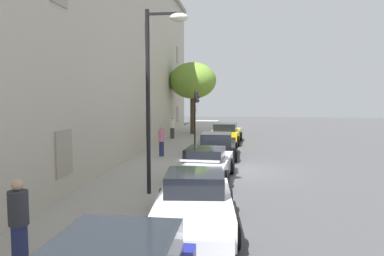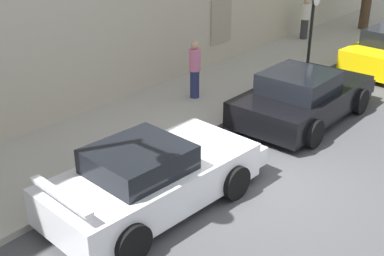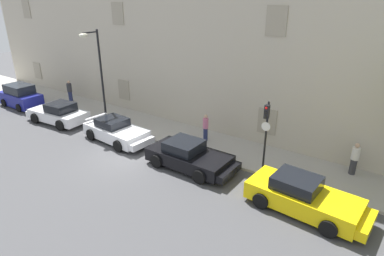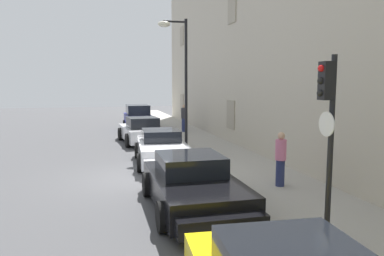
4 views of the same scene
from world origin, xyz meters
name	(u,v)px [view 2 (image 2 of 4)]	position (x,y,z in m)	size (l,w,h in m)	color
ground_plane	(264,183)	(0.00, 0.00, 0.00)	(80.00, 80.00, 0.00)	#444447
sidewalk	(133,129)	(0.00, 3.90, 0.07)	(60.00, 3.23, 0.14)	#A8A399
sportscar_yellow_flank	(158,175)	(-1.91, 1.16, 0.60)	(4.64, 2.31, 1.35)	white
sportscar_white_middle	(306,96)	(3.61, 1.04, 0.61)	(4.69, 2.29, 1.37)	black
pedestrian_admiring	(305,18)	(10.57, 4.82, 0.97)	(0.52, 0.52, 1.65)	#333338
pedestrian_bystander	(195,69)	(2.56, 4.00, 0.99)	(0.40, 0.40, 1.65)	navy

